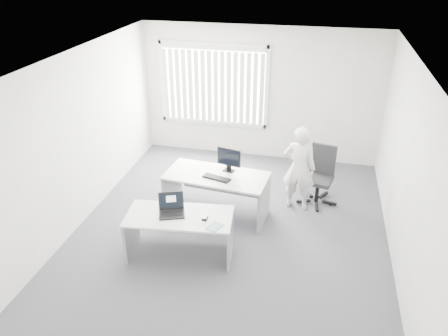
% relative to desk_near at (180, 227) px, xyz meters
% --- Properties ---
extents(ground, '(6.00, 6.00, 0.00)m').
position_rel_desk_near_xyz_m(ground, '(0.60, 0.72, -0.51)').
color(ground, '#57575F').
rests_on(ground, ground).
extents(wall_back, '(5.00, 0.02, 2.80)m').
position_rel_desk_near_xyz_m(wall_back, '(0.60, 3.72, 0.89)').
color(wall_back, silver).
rests_on(wall_back, ground).
extents(wall_front, '(5.00, 0.02, 2.80)m').
position_rel_desk_near_xyz_m(wall_front, '(0.60, -2.28, 0.89)').
color(wall_front, silver).
rests_on(wall_front, ground).
extents(wall_left, '(0.02, 6.00, 2.80)m').
position_rel_desk_near_xyz_m(wall_left, '(-1.90, 0.72, 0.89)').
color(wall_left, silver).
rests_on(wall_left, ground).
extents(wall_right, '(0.02, 6.00, 2.80)m').
position_rel_desk_near_xyz_m(wall_right, '(3.10, 0.72, 0.89)').
color(wall_right, silver).
rests_on(wall_right, ground).
extents(ceiling, '(5.00, 6.00, 0.02)m').
position_rel_desk_near_xyz_m(ceiling, '(0.60, 0.72, 2.29)').
color(ceiling, silver).
rests_on(ceiling, wall_back).
extents(window, '(2.32, 0.06, 1.76)m').
position_rel_desk_near_xyz_m(window, '(-0.40, 3.68, 1.04)').
color(window, silver).
rests_on(window, wall_back).
extents(blinds, '(2.20, 0.10, 1.50)m').
position_rel_desk_near_xyz_m(blinds, '(-0.40, 3.62, 1.01)').
color(blinds, silver).
rests_on(blinds, wall_back).
extents(desk_near, '(1.61, 0.89, 0.70)m').
position_rel_desk_near_xyz_m(desk_near, '(0.00, 0.00, 0.00)').
color(desk_near, silver).
rests_on(desk_near, ground).
extents(desk_far, '(1.78, 0.97, 0.78)m').
position_rel_desk_near_xyz_m(desk_far, '(0.27, 1.19, 0.05)').
color(desk_far, silver).
rests_on(desk_far, ground).
extents(office_chair, '(0.72, 0.72, 1.06)m').
position_rel_desk_near_xyz_m(office_chair, '(1.96, 2.03, -0.18)').
color(office_chair, black).
rests_on(office_chair, ground).
extents(person, '(0.60, 0.43, 1.54)m').
position_rel_desk_near_xyz_m(person, '(1.60, 1.75, 0.26)').
color(person, silver).
rests_on(person, ground).
extents(laptop, '(0.45, 0.43, 0.28)m').
position_rel_desk_near_xyz_m(laptop, '(-0.10, -0.01, 0.34)').
color(laptop, black).
rests_on(laptop, desk_near).
extents(paper_sheet, '(0.32, 0.28, 0.00)m').
position_rel_desk_near_xyz_m(paper_sheet, '(0.31, -0.02, 0.20)').
color(paper_sheet, white).
rests_on(paper_sheet, desk_near).
extents(mouse, '(0.07, 0.12, 0.05)m').
position_rel_desk_near_xyz_m(mouse, '(0.39, -0.01, 0.22)').
color(mouse, silver).
rests_on(mouse, paper_sheet).
extents(booklet, '(0.24, 0.27, 0.01)m').
position_rel_desk_near_xyz_m(booklet, '(0.57, -0.16, 0.20)').
color(booklet, silver).
rests_on(booklet, desk_near).
extents(keyboard, '(0.49, 0.28, 0.02)m').
position_rel_desk_near_xyz_m(keyboard, '(0.30, 1.06, 0.28)').
color(keyboard, black).
rests_on(keyboard, desk_far).
extents(monitor, '(0.44, 0.22, 0.42)m').
position_rel_desk_near_xyz_m(monitor, '(0.44, 1.38, 0.48)').
color(monitor, black).
rests_on(monitor, desk_far).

